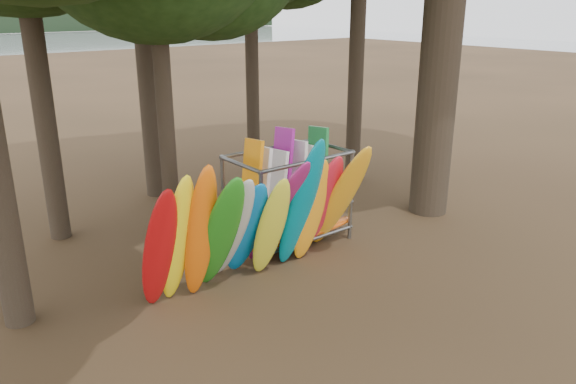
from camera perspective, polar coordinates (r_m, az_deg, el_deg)
ground at (r=11.88m, az=2.34°, el=-8.81°), size 120.00×120.00×0.00m
kayak_row at (r=11.30m, az=-2.63°, el=-2.96°), size 5.07×2.29×3.14m
storage_rack at (r=13.21m, az=-0.00°, el=-0.97°), size 3.16×1.63×2.75m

